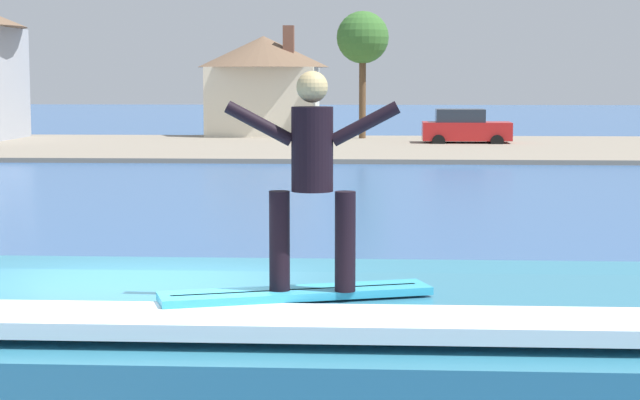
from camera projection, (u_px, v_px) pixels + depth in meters
The scene contains 7 objects.
wave_crest at pixel (293, 384), 9.44m from camera, with size 7.01×4.40×1.71m.
surfboard at pixel (296, 293), 8.58m from camera, with size 2.14×1.05×0.06m.
surfer at pixel (312, 169), 8.42m from camera, with size 1.34×0.32×1.69m.
shoreline_bank at pixel (339, 147), 52.68m from camera, with size 120.00×18.03×0.19m.
car_far_shore at pixel (465, 128), 54.66m from camera, with size 4.35×2.23×1.86m.
house_small_cottage at pixel (264, 81), 61.84m from camera, with size 7.36×7.36×6.25m.
tree_tall_bare at pixel (363, 39), 58.22m from camera, with size 2.76×2.76×6.89m.
Camera 1 is at (2.19, -9.48, 3.41)m, focal length 62.11 mm.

